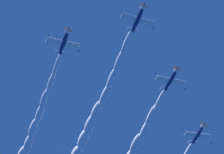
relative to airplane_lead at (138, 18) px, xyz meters
The scene contains 6 objects.
airplane_lead is the anchor object (origin of this frame).
airplane_left_wingman 17.66m from the airplane_lead, 79.31° to the right, with size 7.17×7.48×3.09m.
airplane_right_wingman 17.79m from the airplane_lead, 20.62° to the left, with size 7.24×7.47×3.02m.
airplane_slot_tail 36.08m from the airplane_lead, 78.36° to the right, with size 7.26×7.47×3.05m.
smoke_trail_lead 34.33m from the airplane_lead, 29.16° to the right, with size 42.36×25.42×4.91m.
smoke_trail_right_wingman 47.68m from the airplane_lead, 12.74° to the right, with size 42.37×24.55×4.64m.
Camera 1 is at (-6.95, 25.55, 1.96)m, focal length 59.88 mm.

